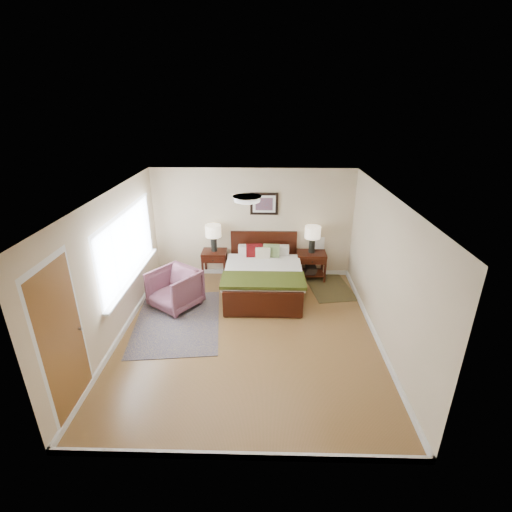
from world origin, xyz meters
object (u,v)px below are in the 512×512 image
lamp_right (313,234)px  bed (263,272)px  rug_persian (178,321)px  nightstand_left (214,256)px  nightstand_right (311,263)px  armchair (175,289)px  lamp_left (213,233)px

lamp_right → bed: bearing=-145.7°
bed → rug_persian: (-1.60, -1.16, -0.49)m
bed → nightstand_left: bed is taller
nightstand_right → rug_persian: nightstand_right is taller
nightstand_right → lamp_right: (-0.00, 0.01, 0.69)m
rug_persian → armchair: bearing=98.4°
bed → nightstand_right: 1.31m
nightstand_left → nightstand_right: bearing=0.2°
nightstand_right → armchair: size_ratio=0.77×
bed → nightstand_left: 1.34m
bed → lamp_left: size_ratio=3.23×
bed → lamp_right: size_ratio=3.23×
armchair → rug_persian: bearing=-39.8°
nightstand_right → lamp_left: bearing=179.6°
nightstand_right → lamp_left: 2.32m
nightstand_left → rug_persian: size_ratio=0.30×
bed → rug_persian: size_ratio=0.91×
nightstand_left → lamp_right: 2.28m
armchair → nightstand_left: bearing=100.3°
nightstand_left → nightstand_right: 2.22m
lamp_left → rug_persian: size_ratio=0.28×
lamp_left → armchair: lamp_left is taller
nightstand_left → lamp_right: size_ratio=1.09×
nightstand_left → rug_persian: (-0.47, -1.88, -0.53)m
lamp_left → lamp_right: 2.21m
nightstand_right → bed: bearing=-146.2°
armchair → bed: bearing=54.4°
nightstand_right → lamp_left: lamp_left is taller
lamp_right → rug_persian: (-2.69, -1.90, -1.08)m
rug_persian → nightstand_right: bearing=28.8°
lamp_left → armchair: bearing=-114.9°
nightstand_right → rug_persian: size_ratio=0.30×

